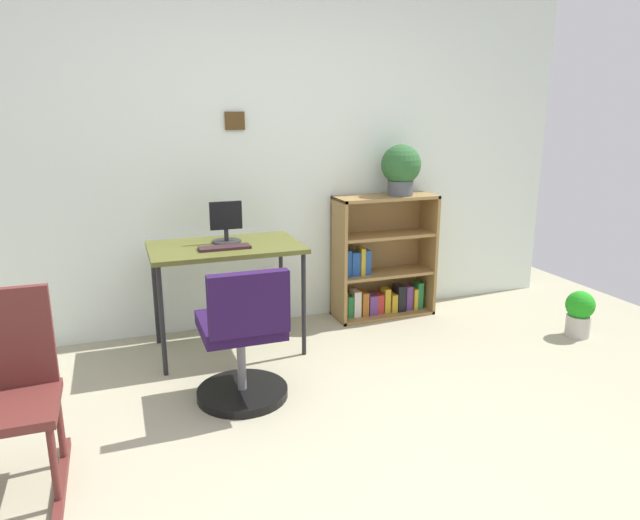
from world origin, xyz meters
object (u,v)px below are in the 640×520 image
at_px(bookshelf_low, 380,263).
at_px(potted_plant_on_shelf, 401,168).
at_px(monitor, 226,224).
at_px(keyboard, 225,248).
at_px(office_chair, 243,345).
at_px(potted_plant_floor, 579,312).
at_px(rocking_chair, 6,393).
at_px(desk, 226,254).

relative_size(bookshelf_low, potted_plant_on_shelf, 2.49).
height_order(monitor, keyboard, monitor).
relative_size(office_chair, potted_plant_floor, 2.38).
distance_m(monitor, office_chair, 0.99).
distance_m(monitor, rocking_chair, 1.76).
bearing_deg(office_chair, potted_plant_on_shelf, 34.33).
bearing_deg(office_chair, monitor, 83.98).
distance_m(monitor, potted_plant_on_shelf, 1.43).
bearing_deg(potted_plant_floor, potted_plant_on_shelf, 139.43).
xyz_separation_m(monitor, keyboard, (-0.05, -0.18, -0.11)).
distance_m(office_chair, rocking_chair, 1.17).
height_order(monitor, rocking_chair, monitor).
height_order(desk, potted_plant_floor, desk).
distance_m(keyboard, potted_plant_floor, 2.58).
height_order(keyboard, potted_plant_floor, keyboard).
distance_m(rocking_chair, potted_plant_on_shelf, 3.01).
distance_m(monitor, bookshelf_low, 1.35).
height_order(keyboard, rocking_chair, rocking_chair).
relative_size(desk, office_chair, 1.22).
relative_size(desk, potted_plant_floor, 2.90).
bearing_deg(desk, monitor, 71.80).
relative_size(rocking_chair, bookshelf_low, 0.90).
height_order(potted_plant_on_shelf, potted_plant_floor, potted_plant_on_shelf).
bearing_deg(monitor, desk, -108.20).
bearing_deg(keyboard, monitor, 74.90).
distance_m(keyboard, bookshelf_low, 1.40).
relative_size(desk, potted_plant_on_shelf, 2.55).
distance_m(office_chair, potted_plant_floor, 2.51).
bearing_deg(potted_plant_on_shelf, office_chair, -145.67).
bearing_deg(potted_plant_floor, desk, 165.24).
bearing_deg(keyboard, office_chair, -93.46).
bearing_deg(desk, rocking_chair, -135.32).
bearing_deg(rocking_chair, potted_plant_floor, 8.06).
xyz_separation_m(office_chair, potted_plant_on_shelf, (1.47, 1.00, 0.83)).
distance_m(desk, potted_plant_on_shelf, 1.51).
xyz_separation_m(bookshelf_low, potted_plant_floor, (1.15, -0.93, -0.24)).
distance_m(keyboard, rocking_chair, 1.57).
height_order(keyboard, bookshelf_low, bookshelf_low).
relative_size(desk, rocking_chair, 1.14).
distance_m(desk, office_chair, 0.84).
bearing_deg(potted_plant_floor, bookshelf_low, 141.04).
xyz_separation_m(desk, office_chair, (-0.06, -0.77, -0.33)).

